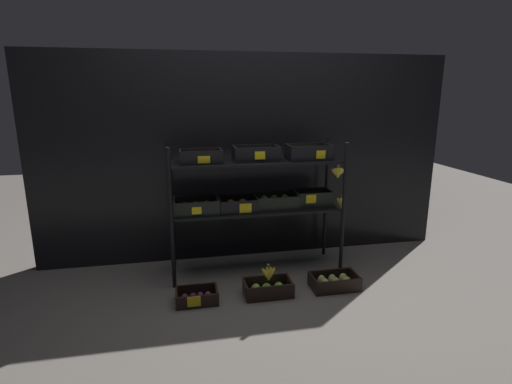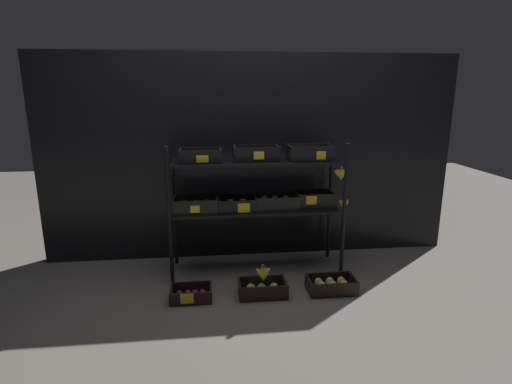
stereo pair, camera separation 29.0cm
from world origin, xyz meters
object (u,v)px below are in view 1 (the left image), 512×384
Objects in this scene: display_rack at (257,186)px; crate_ground_apple_green at (268,289)px; crate_ground_pear at (334,282)px; banana_bunch_loose at (269,273)px; crate_ground_plum at (197,297)px.

display_rack is 0.86m from crate_ground_apple_green.
crate_ground_apple_green reaches higher than crate_ground_pear.
banana_bunch_loose is (0.01, 0.00, 0.13)m from crate_ground_apple_green.
display_rack is 4.11× the size of crate_ground_pear.
crate_ground_plum is 0.83× the size of crate_ground_pear.
crate_ground_plum is at bearing -179.60° from crate_ground_pear.
crate_ground_pear is (0.54, -0.47, -0.71)m from display_rack.
banana_bunch_loose is (0.55, 0.00, 0.14)m from crate_ground_plum.
banana_bunch_loose reaches higher than crate_ground_pear.
display_rack is at bearing 88.57° from crate_ground_apple_green.
crate_ground_plum is at bearing -179.62° from banana_bunch_loose.
display_rack reaches higher than crate_ground_apple_green.
banana_bunch_loose is at bearing -179.58° from crate_ground_pear.
crate_ground_apple_green is (-0.01, -0.47, -0.72)m from display_rack.
banana_bunch_loose is at bearing 10.46° from crate_ground_apple_green.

